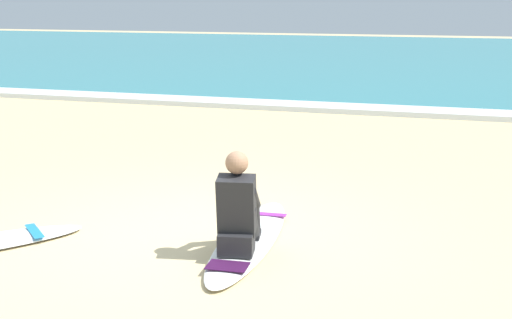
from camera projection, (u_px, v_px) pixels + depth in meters
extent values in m
plane|color=#CCB584|center=(196.00, 234.00, 6.90)|extent=(80.00, 80.00, 0.00)
cube|color=teal|center=(398.00, 57.00, 27.25)|extent=(80.00, 28.00, 0.10)
cube|color=white|center=(338.00, 108.00, 14.51)|extent=(80.00, 0.90, 0.11)
ellipsoid|color=white|center=(249.00, 239.00, 6.67)|extent=(0.68, 2.53, 0.07)
cube|color=purple|center=(265.00, 214.00, 7.32)|extent=(0.48, 0.13, 0.01)
cube|color=#351037|center=(227.00, 266.00, 5.90)|extent=(0.38, 0.26, 0.01)
cube|color=#232326|center=(236.00, 243.00, 6.16)|extent=(0.36, 0.31, 0.20)
cylinder|color=#232326|center=(229.00, 220.00, 6.32)|extent=(0.22, 0.43, 0.43)
cylinder|color=#232326|center=(230.00, 217.00, 6.53)|extent=(0.16, 0.28, 0.42)
cube|color=#232326|center=(231.00, 233.00, 6.64)|extent=(0.14, 0.23, 0.05)
cylinder|color=#232326|center=(250.00, 221.00, 6.30)|extent=(0.22, 0.43, 0.43)
cylinder|color=#232326|center=(254.00, 217.00, 6.50)|extent=(0.16, 0.28, 0.42)
cube|color=#232326|center=(255.00, 234.00, 6.61)|extent=(0.14, 0.23, 0.05)
cube|color=#232326|center=(237.00, 205.00, 6.12)|extent=(0.39, 0.35, 0.57)
sphere|color=#A37556|center=(237.00, 163.00, 6.06)|extent=(0.21, 0.21, 0.21)
cylinder|color=#232326|center=(224.00, 197.00, 6.28)|extent=(0.16, 0.41, 0.31)
cylinder|color=#232326|center=(254.00, 198.00, 6.24)|extent=(0.16, 0.41, 0.31)
cube|color=#1E7FB7|center=(34.00, 231.00, 6.79)|extent=(0.42, 0.40, 0.01)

